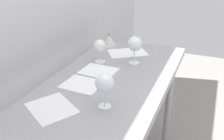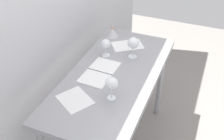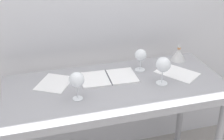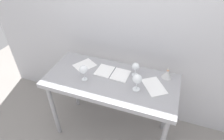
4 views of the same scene
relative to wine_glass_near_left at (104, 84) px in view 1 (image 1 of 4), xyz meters
name	(u,v)px [view 1 (image 1 of 4)]	position (x,y,z in m)	size (l,w,h in m)	color
back_wall	(30,3)	(0.26, 0.59, 0.28)	(3.80, 0.04, 2.60)	silver
steel_counter	(109,96)	(0.26, 0.09, -0.23)	(1.40, 0.65, 0.90)	#939399
wine_glass_near_left	(104,84)	(0.00, 0.00, 0.00)	(0.09, 0.09, 0.17)	white
wine_glass_far_right	(100,47)	(0.48, 0.25, -0.02)	(0.08, 0.08, 0.15)	white
wine_glass_near_right	(135,45)	(0.55, 0.04, 0.01)	(0.10, 0.10, 0.18)	white
open_notebook	(91,78)	(0.24, 0.20, -0.12)	(0.37, 0.22, 0.01)	white
tasting_sheet_upper	(52,108)	(-0.11, 0.23, -0.12)	(0.19, 0.23, 0.00)	white
tasting_sheet_lower	(128,53)	(0.71, 0.14, -0.12)	(0.18, 0.27, 0.00)	white
decanter_funnel	(109,40)	(0.81, 0.33, -0.08)	(0.11, 0.11, 0.13)	silver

